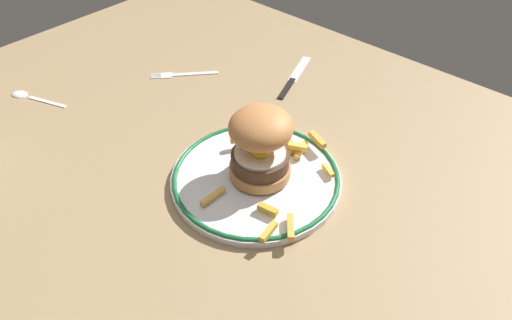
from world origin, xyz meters
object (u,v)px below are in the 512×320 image
at_px(dinner_plate, 256,178).
at_px(spoon, 25,95).
at_px(knife, 292,80).
at_px(fork, 182,74).
at_px(burger, 260,144).

distance_m(dinner_plate, spoon, 0.52).
relative_size(dinner_plate, knife, 1.56).
bearing_deg(fork, knife, 36.33).
bearing_deg(burger, knife, 118.82).
height_order(fork, spoon, spoon).
relative_size(burger, knife, 0.74).
bearing_deg(knife, fork, -143.67).
xyz_separation_m(knife, spoon, (-0.36, -0.40, 0.00)).
xyz_separation_m(burger, spoon, (-0.51, -0.14, -0.07)).
height_order(burger, spoon, burger).
height_order(burger, fork, burger).
distance_m(dinner_plate, burger, 0.07).
height_order(dinner_plate, burger, burger).
bearing_deg(fork, dinner_plate, -22.24).
distance_m(fork, knife, 0.23).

